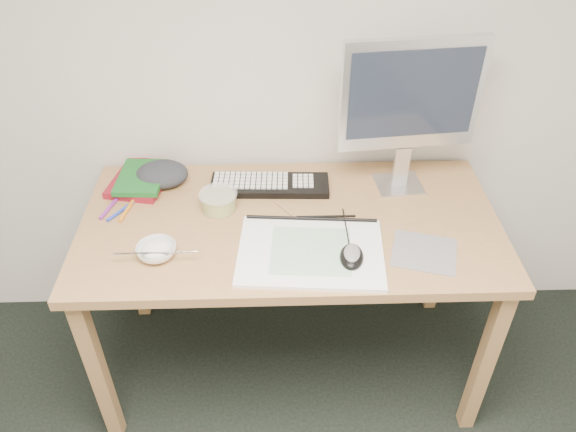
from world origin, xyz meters
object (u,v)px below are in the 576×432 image
at_px(desk, 290,239).
at_px(keyboard, 270,185).
at_px(rice_bowl, 157,251).
at_px(sketchpad, 311,252).
at_px(monitor, 411,99).

xyz_separation_m(desk, keyboard, (-0.07, 0.19, 0.09)).
xyz_separation_m(keyboard, rice_bowl, (-0.35, -0.35, 0.01)).
relative_size(desk, sketchpad, 3.12).
height_order(keyboard, rice_bowl, rice_bowl).
bearing_deg(monitor, keyboard, 174.69).
distance_m(keyboard, rice_bowl, 0.50).
bearing_deg(sketchpad, monitor, 51.13).
distance_m(desk, rice_bowl, 0.46).
relative_size(sketchpad, monitor, 0.82).
height_order(sketchpad, rice_bowl, rice_bowl).
height_order(sketchpad, monitor, monitor).
bearing_deg(desk, monitor, 25.97).
bearing_deg(keyboard, sketchpad, -68.50).
bearing_deg(monitor, rice_bowl, -162.26).
relative_size(keyboard, monitor, 0.77).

